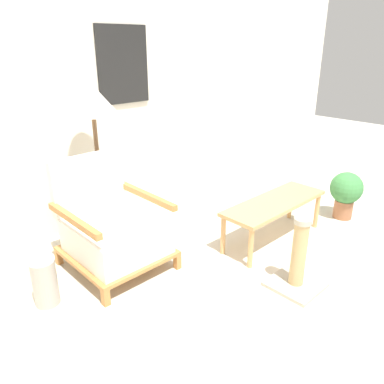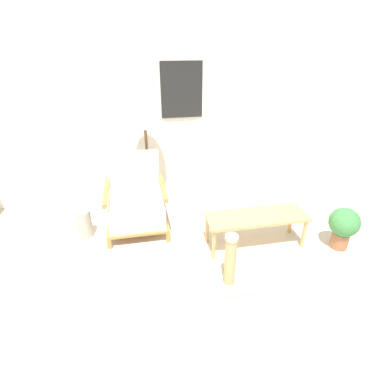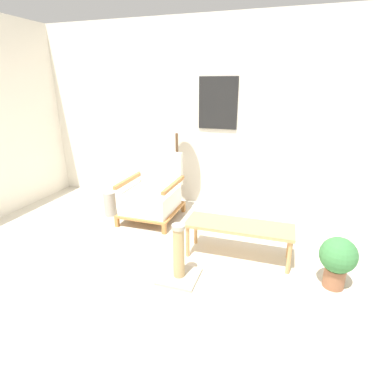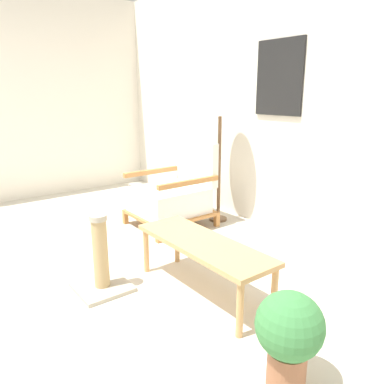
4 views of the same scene
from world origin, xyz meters
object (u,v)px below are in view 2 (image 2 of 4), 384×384
floor_lamp (145,119)px  coffee_table (256,219)px  armchair (136,203)px  vase (85,223)px  potted_plant (344,225)px  scratching_post (230,268)px

floor_lamp → coffee_table: 1.85m
armchair → coffee_table: size_ratio=0.78×
vase → armchair: bearing=9.1°
armchair → potted_plant: (2.27, -0.90, -0.03)m
coffee_table → vase: size_ratio=3.27×
armchair → scratching_post: size_ratio=1.54×
scratching_post → armchair: bearing=124.5°
armchair → floor_lamp: floor_lamp is taller
floor_lamp → vase: size_ratio=4.12×
floor_lamp → vase: (-0.83, -0.59, -1.09)m
coffee_table → scratching_post: size_ratio=1.97×
floor_lamp → potted_plant: floor_lamp is taller
armchair → potted_plant: size_ratio=1.77×
vase → coffee_table: bearing=-16.0°
floor_lamp → scratching_post: 2.11m
potted_plant → scratching_post: size_ratio=0.87×
scratching_post → coffee_table: bearing=49.1°
floor_lamp → vase: bearing=-144.8°
coffee_table → vase: coffee_table is taller
armchair → potted_plant: 2.45m
coffee_table → armchair: bearing=153.4°
potted_plant → scratching_post: scratching_post is taller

